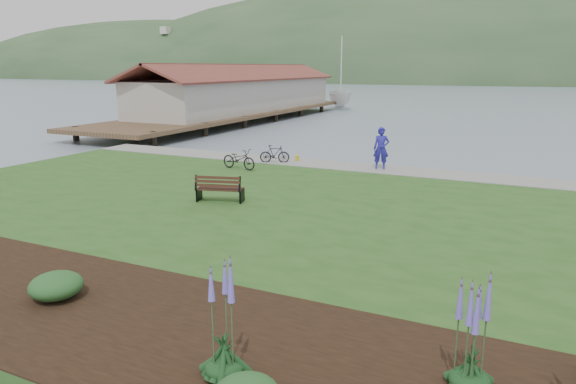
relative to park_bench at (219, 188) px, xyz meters
The scene contains 14 objects.
ground 4.32m from the park_bench, 21.24° to the left, with size 600.00×600.00×0.00m, color slate.
lawn 4.02m from the park_bench, ahead, with size 34.00×20.00×0.40m, color #264E1B.
shoreline_path 9.31m from the park_bench, 64.99° to the left, with size 34.00×2.20×0.03m, color gray.
garden_bed 10.80m from the park_bench, 50.03° to the right, with size 24.00×4.40×0.04m, color black.
pier_pavilion 33.24m from the park_bench, 118.95° to the left, with size 8.00×36.00×5.40m.
park_bench is the anchor object (origin of this frame).
person 9.16m from the park_bench, 66.74° to the left, with size 0.86×0.59×2.36m, color #26229C.
bicycle_a 6.14m from the park_bench, 114.11° to the left, with size 1.87×0.65×0.98m, color black.
bicycle_b 7.98m from the park_bench, 102.40° to the left, with size 1.50×0.43×0.90m, color black.
sailboat 48.12m from the park_bench, 104.49° to the left, with size 10.68×10.87×28.14m, color silver.
pannier 8.78m from the park_bench, 95.76° to the left, with size 0.18×0.28×0.30m, color gold.
echium_0 10.89m from the park_bench, 56.90° to the right, with size 0.62×0.62×2.17m.
echium_1 12.26m from the park_bench, 39.69° to the right, with size 0.62×0.62×2.04m.
shrub_0 8.32m from the park_bench, 81.19° to the right, with size 1.09×1.09×0.54m, color #1E4C21.
Camera 1 is at (5.94, -16.63, 5.14)m, focal length 32.00 mm.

